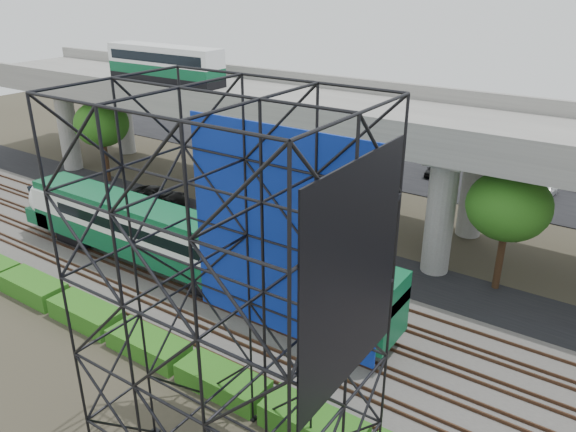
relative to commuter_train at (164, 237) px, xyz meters
The scene contains 13 objects.
ground 5.34m from the commuter_train, 26.39° to the right, with size 140.00×140.00×0.00m, color #474233.
ballast_bed 4.90m from the commuter_train, ahead, with size 90.00×12.00×0.20m, color slate.
service_road 9.83m from the commuter_train, 64.63° to the left, with size 90.00×5.00×0.08m, color black.
parking_lot 32.38m from the commuter_train, 82.82° to the left, with size 90.00×18.00×0.08m, color black.
harbor_water 54.23m from the commuter_train, 85.73° to the left, with size 140.00×40.00×0.03m, color #496179.
rail_tracks 4.80m from the commuter_train, ahead, with size 90.00×9.52×0.16m.
commuter_train is the anchor object (origin of this frame).
overpass 15.23m from the commuter_train, 78.83° to the left, with size 80.00×12.00×12.40m.
scaffold_tower 17.69m from the commuter_train, 35.77° to the right, with size 9.36×6.36×15.00m.
hedge_strip 8.39m from the commuter_train, 51.35° to the right, with size 34.60×1.80×1.20m.
trees 14.43m from the commuter_train, 92.57° to the left, with size 40.94×16.94×7.69m.
suv 12.88m from the commuter_train, 138.42° to the left, with size 2.46×5.33×1.48m, color black.
parked_cars 32.59m from the commuter_train, 77.87° to the left, with size 33.55×9.50×1.31m.
Camera 1 is at (20.44, -20.05, 18.06)m, focal length 35.00 mm.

